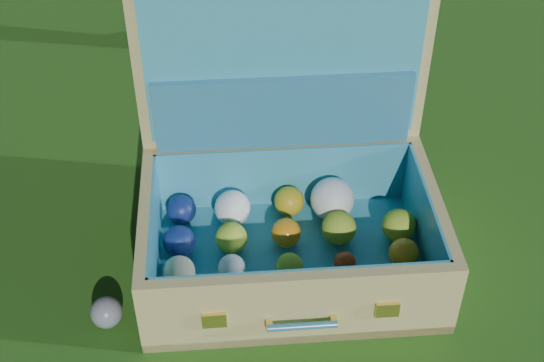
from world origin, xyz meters
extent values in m
plane|color=#215114|center=(0.00, 0.00, 0.00)|extent=(60.00, 60.00, 0.00)
sphere|color=teal|center=(-0.39, -0.07, 0.03)|extent=(0.06, 0.06, 0.06)
cube|color=tan|center=(0.00, -0.11, 0.01)|extent=(0.72, 0.62, 0.02)
cube|color=tan|center=(-0.08, -0.28, 0.09)|extent=(0.56, 0.27, 0.18)
cube|color=tan|center=(0.08, 0.07, 0.09)|extent=(0.56, 0.27, 0.18)
cube|color=tan|center=(-0.27, 0.01, 0.09)|extent=(0.17, 0.34, 0.18)
cube|color=tan|center=(0.27, -0.23, 0.09)|extent=(0.17, 0.34, 0.18)
cube|color=teal|center=(0.00, -0.11, 0.03)|extent=(0.66, 0.56, 0.01)
cube|color=teal|center=(-0.07, -0.27, 0.10)|extent=(0.51, 0.24, 0.16)
cube|color=teal|center=(0.07, 0.05, 0.10)|extent=(0.51, 0.24, 0.16)
cube|color=teal|center=(-0.25, 0.01, 0.10)|extent=(0.15, 0.33, 0.16)
cube|color=teal|center=(0.25, -0.22, 0.10)|extent=(0.15, 0.33, 0.16)
cube|color=tan|center=(0.09, 0.09, 0.38)|extent=(0.57, 0.28, 0.40)
cube|color=teal|center=(0.08, 0.07, 0.38)|extent=(0.51, 0.24, 0.36)
cube|color=teal|center=(0.08, 0.06, 0.27)|extent=(0.50, 0.24, 0.17)
cube|color=#F2C659|center=(-0.23, -0.23, 0.09)|extent=(0.04, 0.03, 0.04)
cube|color=#F2C659|center=(0.06, -0.36, 0.09)|extent=(0.04, 0.03, 0.04)
cylinder|color=teal|center=(-0.09, -0.31, 0.08)|extent=(0.13, 0.07, 0.01)
cube|color=#F2C659|center=(-0.14, -0.28, 0.08)|extent=(0.02, 0.02, 0.01)
cube|color=#F2C659|center=(-0.03, -0.33, 0.08)|extent=(0.02, 0.02, 0.01)
sphere|color=#AFC931|center=(-0.27, -0.12, 0.07)|extent=(0.08, 0.08, 0.08)
sphere|color=beige|center=(-0.15, -0.19, 0.07)|extent=(0.08, 0.08, 0.08)
sphere|color=orange|center=(-0.06, -0.22, 0.05)|extent=(0.05, 0.05, 0.05)
sphere|color=red|center=(0.04, -0.27, 0.05)|extent=(0.05, 0.05, 0.05)
sphere|color=gold|center=(0.15, -0.32, 0.07)|extent=(0.08, 0.08, 0.08)
sphere|color=beige|center=(-0.23, -0.06, 0.06)|extent=(0.07, 0.07, 0.07)
sphere|color=white|center=(-0.13, -0.10, 0.06)|extent=(0.06, 0.06, 0.06)
sphere|color=#AFC931|center=(-0.03, -0.15, 0.06)|extent=(0.06, 0.06, 0.06)
sphere|color=red|center=(0.08, -0.19, 0.05)|extent=(0.05, 0.05, 0.05)
sphere|color=orange|center=(0.20, -0.24, 0.06)|extent=(0.06, 0.06, 0.06)
sphere|color=navy|center=(-0.20, 0.02, 0.06)|extent=(0.07, 0.07, 0.07)
sphere|color=#AFC931|center=(-0.10, -0.03, 0.06)|extent=(0.07, 0.07, 0.07)
sphere|color=orange|center=(0.01, -0.07, 0.06)|extent=(0.06, 0.06, 0.06)
sphere|color=#AFC931|center=(0.12, -0.11, 0.07)|extent=(0.07, 0.07, 0.07)
sphere|color=#AFC931|center=(0.23, -0.17, 0.07)|extent=(0.07, 0.07, 0.07)
sphere|color=navy|center=(-0.15, 0.11, 0.06)|extent=(0.07, 0.07, 0.07)
sphere|color=white|center=(-0.06, 0.05, 0.07)|extent=(0.08, 0.08, 0.08)
sphere|color=gold|center=(0.07, 0.02, 0.06)|extent=(0.07, 0.07, 0.07)
sphere|color=white|center=(0.15, -0.04, 0.08)|extent=(0.10, 0.10, 0.10)
camera|label=1|loc=(-0.57, -1.06, 1.19)|focal=50.00mm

